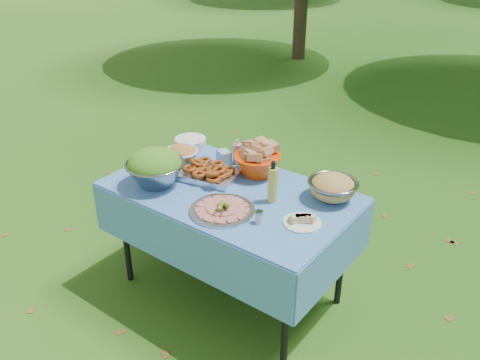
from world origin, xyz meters
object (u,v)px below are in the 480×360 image
object	(u,v)px
picnic_table	(230,243)
charcuterie_platter	(222,205)
pasta_bowl_steel	(333,187)
oil_bottle	(273,182)
plate_stack	(191,144)
bread_bowl	(257,160)
salad_bowl	(155,167)

from	to	relation	value
picnic_table	charcuterie_platter	xyz separation A→B (m)	(0.12, -0.21, 0.42)
pasta_bowl_steel	charcuterie_platter	xyz separation A→B (m)	(-0.42, -0.49, -0.03)
pasta_bowl_steel	oil_bottle	distance (m)	0.35
charcuterie_platter	plate_stack	bearing A→B (deg)	143.29
bread_bowl	oil_bottle	distance (m)	0.35
picnic_table	bread_bowl	distance (m)	0.55
picnic_table	salad_bowl	xyz separation A→B (m)	(-0.40, -0.21, 0.50)
oil_bottle	pasta_bowl_steel	bearing A→B (deg)	42.12
charcuterie_platter	picnic_table	bearing A→B (deg)	118.41
charcuterie_platter	oil_bottle	distance (m)	0.32
plate_stack	salad_bowl	bearing A→B (deg)	-70.32
plate_stack	charcuterie_platter	world-z (taller)	charcuterie_platter
salad_bowl	charcuterie_platter	world-z (taller)	salad_bowl
picnic_table	pasta_bowl_steel	xyz separation A→B (m)	(0.53, 0.28, 0.46)
salad_bowl	plate_stack	world-z (taller)	salad_bowl
picnic_table	oil_bottle	size ratio (longest dim) A/B	5.79
salad_bowl	bread_bowl	distance (m)	0.63
salad_bowl	pasta_bowl_steel	distance (m)	1.05
charcuterie_platter	bread_bowl	bearing A→B (deg)	102.19
salad_bowl	plate_stack	distance (m)	0.56
pasta_bowl_steel	picnic_table	bearing A→B (deg)	-152.51
salad_bowl	charcuterie_platter	bearing A→B (deg)	-0.43
salad_bowl	pasta_bowl_steel	bearing A→B (deg)	27.65
picnic_table	charcuterie_platter	bearing A→B (deg)	-61.59
picnic_table	bread_bowl	xyz separation A→B (m)	(0.01, 0.27, 0.48)
picnic_table	salad_bowl	size ratio (longest dim) A/B	4.14
bread_bowl	pasta_bowl_steel	size ratio (longest dim) A/B	1.05
pasta_bowl_steel	salad_bowl	bearing A→B (deg)	-152.35
plate_stack	bread_bowl	bearing A→B (deg)	-3.58
picnic_table	plate_stack	xyz separation A→B (m)	(-0.59, 0.31, 0.42)
plate_stack	bread_bowl	size ratio (longest dim) A/B	0.73
picnic_table	oil_bottle	xyz separation A→B (m)	(0.28, 0.04, 0.51)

